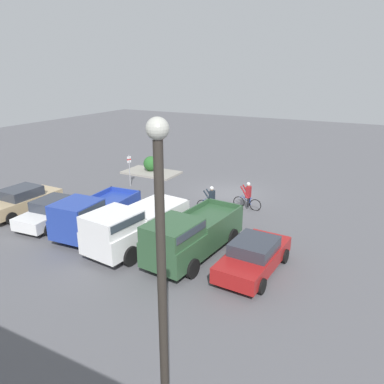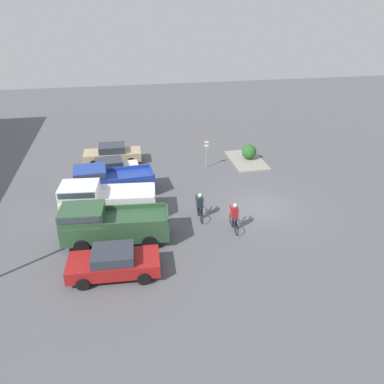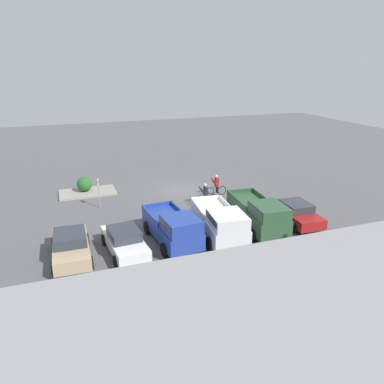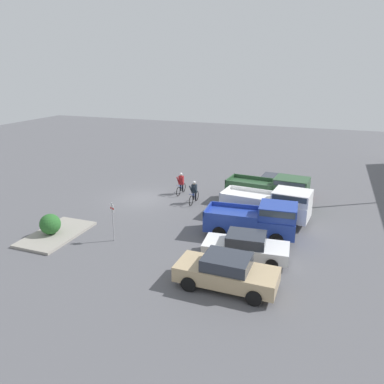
{
  "view_description": "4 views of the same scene",
  "coord_description": "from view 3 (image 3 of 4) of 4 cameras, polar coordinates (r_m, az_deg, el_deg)",
  "views": [
    {
      "loc": [
        -8.97,
        22.26,
        8.0
      ],
      "look_at": [
        0.67,
        4.19,
        1.2
      ],
      "focal_mm": 35.0,
      "sensor_mm": 36.0,
      "label": 1
    },
    {
      "loc": [
        -19.28,
        8.06,
        11.67
      ],
      "look_at": [
        0.67,
        4.19,
        1.2
      ],
      "focal_mm": 35.0,
      "sensor_mm": 36.0,
      "label": 2
    },
    {
      "loc": [
        9.29,
        27.86,
        9.87
      ],
      "look_at": [
        0.67,
        4.19,
        1.2
      ],
      "focal_mm": 35.0,
      "sensor_mm": 36.0,
      "label": 3
    },
    {
      "loc": [
        23.23,
        12.58,
        9.2
      ],
      "look_at": [
        0.67,
        4.19,
        1.2
      ],
      "focal_mm": 35.0,
      "sensor_mm": 36.0,
      "label": 4
    }
  ],
  "objects": [
    {
      "name": "ground_plane",
      "position": [
        30.99,
        -1.48,
        0.41
      ],
      "size": [
        80.0,
        80.0,
        0.0
      ],
      "primitive_type": "plane",
      "color": "#56565B"
    },
    {
      "name": "sedan_0",
      "position": [
        25.26,
        15.51,
        -3.03
      ],
      "size": [
        2.15,
        4.36,
        1.4
      ],
      "color": "maroon",
      "rests_on": "ground_plane"
    },
    {
      "name": "pickup_truck_0",
      "position": [
        23.47,
        10.21,
        -3.23
      ],
      "size": [
        2.54,
        5.72,
        2.14
      ],
      "color": "#2D5133",
      "rests_on": "ground_plane"
    },
    {
      "name": "pickup_truck_1",
      "position": [
        21.93,
        4.33,
        -4.58
      ],
      "size": [
        2.67,
        5.66,
        2.13
      ],
      "color": "white",
      "rests_on": "ground_plane"
    },
    {
      "name": "pickup_truck_2",
      "position": [
        21.37,
        -2.79,
        -5.37
      ],
      "size": [
        2.47,
        5.19,
        2.05
      ],
      "color": "#233D9E",
      "rests_on": "ground_plane"
    },
    {
      "name": "sedan_1",
      "position": [
        20.98,
        -10.25,
        -7.29
      ],
      "size": [
        2.17,
        4.37,
        1.38
      ],
      "color": "white",
      "rests_on": "ground_plane"
    },
    {
      "name": "sedan_2",
      "position": [
        20.97,
        -17.98,
        -7.78
      ],
      "size": [
        2.04,
        4.48,
        1.5
      ],
      "color": "tan",
      "rests_on": "ground_plane"
    },
    {
      "name": "cyclist_0",
      "position": [
        27.38,
        2.01,
        -0.34
      ],
      "size": [
        1.85,
        0.46,
        1.67
      ],
      "color": "black",
      "rests_on": "ground_plane"
    },
    {
      "name": "cyclist_1",
      "position": [
        29.4,
        3.71,
        1.03
      ],
      "size": [
        1.76,
        0.46,
        1.7
      ],
      "color": "black",
      "rests_on": "ground_plane"
    },
    {
      "name": "fire_lane_sign",
      "position": [
        27.46,
        -14.03,
        0.37
      ],
      "size": [
        0.13,
        0.29,
        2.26
      ],
      "color": "#9E9EA3",
      "rests_on": "ground_plane"
    },
    {
      "name": "curb_island",
      "position": [
        31.15,
        -15.62,
        -0.06
      ],
      "size": [
        4.38,
        2.51,
        0.15
      ],
      "primitive_type": "cube",
      "color": "gray",
      "rests_on": "ground_plane"
    },
    {
      "name": "shrub",
      "position": [
        31.13,
        -16.07,
        1.18
      ],
      "size": [
        1.18,
        1.18,
        1.18
      ],
      "color": "#286028",
      "rests_on": "curb_island"
    }
  ]
}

